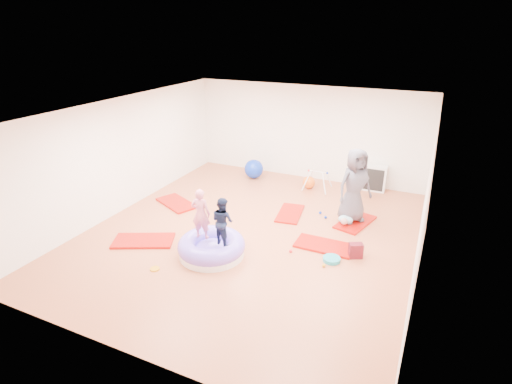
% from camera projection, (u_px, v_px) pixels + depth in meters
% --- Properties ---
extents(room, '(7.01, 8.01, 2.81)m').
position_uv_depth(room, '(250.00, 175.00, 8.55)').
color(room, '#B7613C').
rests_on(room, ground).
extents(gym_mat_front_left, '(1.43, 1.13, 0.05)m').
position_uv_depth(gym_mat_front_left, '(144.00, 241.00, 8.71)').
color(gym_mat_front_left, '#AD150D').
rests_on(gym_mat_front_left, ground).
extents(gym_mat_mid_left, '(1.34, 1.05, 0.05)m').
position_uv_depth(gym_mat_mid_left, '(177.00, 203.00, 10.55)').
color(gym_mat_mid_left, '#AD150D').
rests_on(gym_mat_mid_left, ground).
extents(gym_mat_center_back, '(0.70, 1.17, 0.05)m').
position_uv_depth(gym_mat_center_back, '(290.00, 213.00, 9.98)').
color(gym_mat_center_back, '#AD150D').
rests_on(gym_mat_center_back, ground).
extents(gym_mat_right, '(1.22, 0.61, 0.05)m').
position_uv_depth(gym_mat_right, '(324.00, 246.00, 8.52)').
color(gym_mat_right, '#AD150D').
rests_on(gym_mat_right, ground).
extents(gym_mat_rear_right, '(0.87, 1.28, 0.05)m').
position_uv_depth(gym_mat_rear_right, '(355.00, 222.00, 9.53)').
color(gym_mat_rear_right, '#AD150D').
rests_on(gym_mat_rear_right, ground).
extents(inflatable_cushion, '(1.38, 1.38, 0.44)m').
position_uv_depth(inflatable_cushion, '(212.00, 247.00, 8.17)').
color(inflatable_cushion, white).
rests_on(inflatable_cushion, ground).
extents(child_pink, '(0.43, 0.32, 1.07)m').
position_uv_depth(child_pink, '(201.00, 212.00, 7.97)').
color(child_pink, '#E07088').
rests_on(child_pink, inflatable_cushion).
extents(child_navy, '(0.58, 0.51, 0.98)m').
position_uv_depth(child_navy, '(222.00, 219.00, 7.77)').
color(child_navy, '#141C3A').
rests_on(child_navy, inflatable_cushion).
extents(adult_caregiver, '(1.00, 1.01, 1.77)m').
position_uv_depth(adult_caregiver, '(355.00, 186.00, 9.26)').
color(adult_caregiver, '#4B4854').
rests_on(adult_caregiver, gym_mat_rear_right).
extents(infant, '(0.34, 0.35, 0.20)m').
position_uv_depth(infant, '(345.00, 220.00, 9.36)').
color(infant, '#93CBDE').
rests_on(infant, gym_mat_rear_right).
extents(ball_pit_balls, '(4.04, 2.79, 0.07)m').
position_uv_depth(ball_pit_balls, '(278.00, 231.00, 9.12)').
color(ball_pit_balls, '#0F31BB').
rests_on(ball_pit_balls, ground).
extents(exercise_ball_blue, '(0.58, 0.58, 0.58)m').
position_uv_depth(exercise_ball_blue, '(254.00, 169.00, 12.25)').
color(exercise_ball_blue, '#0F31BB').
rests_on(exercise_ball_blue, ground).
extents(exercise_ball_orange, '(0.36, 0.36, 0.36)m').
position_uv_depth(exercise_ball_orange, '(309.00, 182.00, 11.51)').
color(exercise_ball_orange, orange).
rests_on(exercise_ball_orange, ground).
extents(infant_play_gym, '(0.73, 0.69, 0.56)m').
position_uv_depth(infant_play_gym, '(318.00, 177.00, 11.35)').
color(infant_play_gym, white).
rests_on(infant_play_gym, ground).
extents(cube_shelf, '(0.73, 0.36, 0.73)m').
position_uv_depth(cube_shelf, '(373.00, 178.00, 11.34)').
color(cube_shelf, white).
rests_on(cube_shelf, ground).
extents(balance_disc, '(0.35, 0.35, 0.08)m').
position_uv_depth(balance_disc, '(332.00, 259.00, 8.00)').
color(balance_disc, teal).
rests_on(balance_disc, ground).
extents(backpack, '(0.32, 0.27, 0.31)m').
position_uv_depth(backpack, '(356.00, 251.00, 8.08)').
color(backpack, '#A71C30').
rests_on(backpack, ground).
extents(yellow_toy, '(0.18, 0.18, 0.03)m').
position_uv_depth(yellow_toy, '(155.00, 269.00, 7.73)').
color(yellow_toy, orange).
rests_on(yellow_toy, ground).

